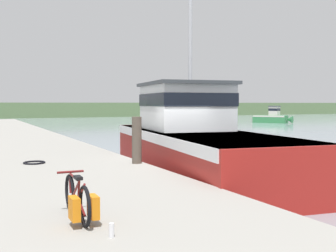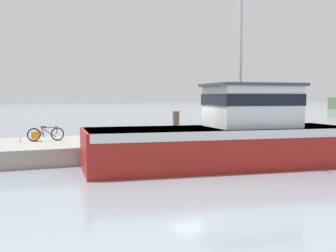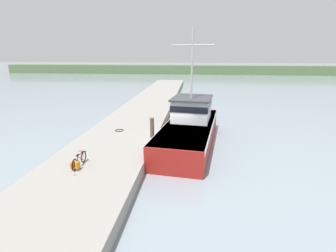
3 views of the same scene
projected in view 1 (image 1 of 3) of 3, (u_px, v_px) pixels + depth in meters
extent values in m
plane|color=#84939E|center=(180.00, 182.00, 13.67)|extent=(320.00, 320.00, 0.00)
cube|color=gray|center=(51.00, 181.00, 11.90)|extent=(5.55, 80.00, 0.75)
cube|color=#567047|center=(163.00, 109.00, 86.50)|extent=(180.00, 5.00, 2.72)
cube|color=maroon|center=(199.00, 155.00, 14.50)|extent=(4.70, 11.07, 1.58)
cone|color=maroon|center=(150.00, 140.00, 20.52)|extent=(1.74, 2.11, 1.50)
cube|color=silver|center=(199.00, 136.00, 14.47)|extent=(4.74, 10.86, 0.32)
cube|color=silver|center=(185.00, 108.00, 15.69)|extent=(3.07, 3.56, 1.64)
cube|color=black|center=(185.00, 100.00, 15.68)|extent=(3.13, 3.63, 0.46)
cube|color=#3D4247|center=(185.00, 84.00, 15.64)|extent=(3.31, 3.85, 0.12)
cylinder|color=#B2B2B7|center=(190.00, 12.00, 15.05)|extent=(0.14, 0.14, 5.00)
cube|color=#337F47|center=(270.00, 119.00, 55.58)|extent=(3.70, 4.53, 0.98)
cone|color=#337F47|center=(290.00, 120.00, 54.22)|extent=(1.21, 1.16, 0.93)
cube|color=beige|center=(270.00, 116.00, 55.56)|extent=(3.68, 4.47, 0.20)
cube|color=beige|center=(274.00, 111.00, 55.23)|extent=(1.73, 1.67, 1.15)
cube|color=black|center=(274.00, 110.00, 55.22)|extent=(1.76, 1.71, 0.32)
cube|color=#3D4247|center=(274.00, 106.00, 55.20)|extent=(1.86, 1.81, 0.12)
torus|color=black|center=(85.00, 206.00, 6.13)|extent=(0.06, 0.62, 0.62)
torus|color=black|center=(70.00, 192.00, 7.10)|extent=(0.06, 0.62, 0.62)
cylinder|color=maroon|center=(82.00, 208.00, 6.29)|extent=(0.04, 0.36, 0.17)
cylinder|color=maroon|center=(79.00, 195.00, 6.49)|extent=(0.04, 0.14, 0.47)
cylinder|color=maroon|center=(81.00, 192.00, 6.33)|extent=(0.04, 0.47, 0.35)
cylinder|color=maroon|center=(75.00, 192.00, 6.74)|extent=(0.04, 0.67, 0.48)
cylinder|color=maroon|center=(74.00, 177.00, 6.77)|extent=(0.04, 0.55, 0.05)
cylinder|color=maroon|center=(70.00, 184.00, 7.06)|extent=(0.04, 0.10, 0.32)
cylinder|color=maroon|center=(70.00, 172.00, 7.02)|extent=(0.44, 0.05, 0.04)
cube|color=black|center=(78.00, 178.00, 6.50)|extent=(0.10, 0.24, 0.05)
cube|color=orange|center=(74.00, 209.00, 6.12)|extent=(0.12, 0.32, 0.34)
cube|color=orange|center=(93.00, 207.00, 6.24)|extent=(0.12, 0.32, 0.34)
cylinder|color=#51473D|center=(137.00, 140.00, 12.67)|extent=(0.29, 0.29, 1.41)
torus|color=black|center=(34.00, 163.00, 12.70)|extent=(0.65, 0.65, 0.05)
cylinder|color=silver|center=(112.00, 230.00, 5.68)|extent=(0.07, 0.07, 0.20)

